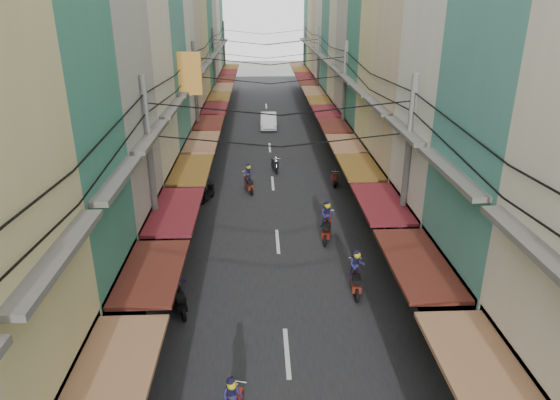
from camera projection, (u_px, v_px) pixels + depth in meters
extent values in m
plane|color=slate|center=(284.00, 317.00, 18.03)|extent=(160.00, 160.00, 0.00)
cube|color=black|center=(270.00, 155.00, 36.55)|extent=(10.00, 80.00, 0.02)
cube|color=slate|center=(181.00, 156.00, 36.29)|extent=(3.00, 80.00, 0.06)
cube|color=slate|center=(358.00, 154.00, 36.80)|extent=(3.00, 80.00, 0.06)
cube|color=#8F6041|center=(112.00, 375.00, 10.94)|extent=(1.80, 4.33, 0.12)
cube|color=#595651|center=(59.00, 255.00, 9.79)|extent=(0.50, 4.23, 0.15)
cube|color=black|center=(108.00, 312.00, 15.58)|extent=(1.20, 4.13, 3.20)
cube|color=#522017|center=(152.00, 271.00, 15.11)|extent=(1.80, 3.96, 0.12)
cube|color=#595651|center=(118.00, 179.00, 13.96)|extent=(0.50, 3.87, 0.15)
cube|color=#ABA89C|center=(40.00, 5.00, 16.53)|extent=(6.00, 5.14, 20.93)
cube|color=black|center=(141.00, 243.00, 19.95)|extent=(1.20, 4.94, 3.20)
cube|color=maroon|center=(176.00, 210.00, 19.48)|extent=(1.80, 4.73, 0.12)
cube|color=#595651|center=(152.00, 136.00, 18.33)|extent=(0.50, 4.63, 0.15)
cube|color=beige|center=(93.00, 47.00, 21.86)|extent=(6.00, 4.95, 17.43)
cube|color=black|center=(163.00, 197.00, 24.62)|extent=(1.20, 4.75, 3.20)
cube|color=brown|center=(191.00, 169.00, 24.16)|extent=(1.80, 4.56, 0.12)
cube|color=#595651|center=(173.00, 108.00, 23.00)|extent=(0.50, 4.46, 0.15)
cube|color=teal|center=(123.00, 49.00, 26.67)|extent=(6.00, 4.99, 16.32)
cube|color=black|center=(178.00, 165.00, 29.23)|extent=(1.20, 4.80, 3.20)
cube|color=#8F6041|center=(202.00, 142.00, 28.76)|extent=(1.80, 4.60, 0.12)
cube|color=#595651|center=(187.00, 90.00, 27.61)|extent=(0.50, 4.50, 0.15)
cube|color=black|center=(188.00, 143.00, 33.69)|extent=(1.20, 4.46, 3.20)
cube|color=#522017|center=(209.00, 123.00, 33.23)|extent=(1.80, 4.27, 0.12)
cube|color=#595651|center=(197.00, 77.00, 32.07)|extent=(0.50, 4.18, 0.15)
cube|color=beige|center=(154.00, 5.00, 34.75)|extent=(6.00, 4.89, 20.58)
cube|color=black|center=(196.00, 126.00, 38.11)|extent=(1.20, 4.70, 3.20)
cube|color=maroon|center=(215.00, 108.00, 37.64)|extent=(1.80, 4.50, 0.12)
cube|color=#595651|center=(204.00, 67.00, 36.49)|extent=(0.50, 4.40, 0.15)
cube|color=#D5C785|center=(167.00, 18.00, 39.51)|extent=(6.00, 4.52, 18.44)
cube|color=black|center=(203.00, 113.00, 42.47)|extent=(1.20, 4.34, 3.20)
cube|color=brown|center=(219.00, 97.00, 42.00)|extent=(1.80, 4.16, 0.12)
cube|color=#595651|center=(210.00, 60.00, 40.85)|extent=(0.50, 4.07, 0.15)
cube|color=#3B836D|center=(175.00, 3.00, 43.60)|extent=(6.00, 5.20, 20.63)
cube|color=black|center=(208.00, 102.00, 46.97)|extent=(1.20, 4.99, 3.20)
cube|color=#8F6041|center=(223.00, 87.00, 46.50)|extent=(1.80, 4.78, 0.12)
cube|color=#595651|center=(214.00, 54.00, 45.35)|extent=(0.50, 4.68, 0.15)
cube|color=black|center=(212.00, 93.00, 51.66)|extent=(1.20, 4.74, 3.20)
cube|color=#522017|center=(226.00, 79.00, 51.19)|extent=(1.80, 4.55, 0.12)
cube|color=#595651|center=(219.00, 49.00, 50.04)|extent=(0.50, 4.45, 0.15)
cube|color=beige|center=(189.00, 0.00, 52.79)|extent=(6.00, 4.96, 21.12)
cube|color=black|center=(216.00, 85.00, 56.24)|extent=(1.20, 4.76, 3.20)
cube|color=maroon|center=(229.00, 72.00, 55.78)|extent=(1.80, 4.56, 0.12)
cube|color=#595651|center=(222.00, 45.00, 54.62)|extent=(0.50, 4.46, 0.15)
cube|color=teal|center=(195.00, 5.00, 57.65)|extent=(6.00, 5.04, 19.90)
cube|color=black|center=(219.00, 79.00, 60.87)|extent=(1.20, 4.84, 3.20)
cube|color=brown|center=(231.00, 67.00, 60.41)|extent=(1.80, 4.64, 0.12)
cube|color=#595651|center=(225.00, 41.00, 59.25)|extent=(0.50, 4.54, 0.15)
cube|color=#5A3B14|center=(190.00, 74.00, 26.35)|extent=(1.20, 0.40, 2.20)
cube|color=#8F6041|center=(484.00, 374.00, 11.00)|extent=(1.80, 4.58, 0.12)
cube|color=#595651|center=(540.00, 252.00, 9.90)|extent=(0.50, 4.48, 0.15)
cube|color=black|center=(458.00, 299.00, 16.22)|extent=(1.20, 4.83, 3.20)
cube|color=#522017|center=(417.00, 262.00, 15.63)|extent=(1.80, 4.63, 0.12)
cube|color=#595651|center=(450.00, 171.00, 14.53)|extent=(0.50, 4.53, 0.15)
cube|color=black|center=(414.00, 233.00, 20.77)|extent=(1.20, 4.60, 3.20)
cube|color=maroon|center=(381.00, 203.00, 20.18)|extent=(1.80, 4.41, 0.12)
cube|color=#595651|center=(404.00, 130.00, 19.08)|extent=(0.50, 4.31, 0.15)
cube|color=beige|center=(457.00, 6.00, 21.88)|extent=(6.00, 4.52, 20.74)
cube|color=black|center=(387.00, 193.00, 25.08)|extent=(1.20, 4.34, 3.20)
cube|color=brown|center=(359.00, 167.00, 24.49)|extent=(1.80, 4.16, 0.12)
cube|color=#595651|center=(377.00, 106.00, 23.39)|extent=(0.50, 4.07, 0.15)
cube|color=#D5C785|center=(420.00, 70.00, 27.13)|extent=(6.00, 4.12, 14.13)
cube|color=black|center=(369.00, 166.00, 29.08)|extent=(1.20, 3.96, 3.20)
cube|color=#8F6041|center=(345.00, 143.00, 28.50)|extent=(1.80, 3.79, 0.12)
cube|color=#595651|center=(359.00, 90.00, 27.40)|extent=(0.50, 3.71, 0.15)
cube|color=#3B836D|center=(402.00, 31.00, 30.41)|extent=(6.00, 4.40, 17.68)
cube|color=black|center=(356.00, 146.00, 33.03)|extent=(1.20, 4.23, 3.20)
cube|color=#522017|center=(334.00, 126.00, 32.45)|extent=(1.80, 4.05, 0.12)
cube|color=#595651|center=(346.00, 79.00, 31.35)|extent=(0.50, 3.96, 0.15)
cube|color=black|center=(345.00, 130.00, 37.22)|extent=(1.20, 4.45, 3.20)
cube|color=maroon|center=(325.00, 111.00, 36.63)|extent=(1.80, 4.26, 0.12)
cube|color=#595651|center=(336.00, 69.00, 35.53)|extent=(0.50, 4.17, 0.15)
cube|color=black|center=(336.00, 117.00, 41.22)|extent=(1.20, 3.84, 3.20)
cube|color=brown|center=(319.00, 100.00, 40.63)|extent=(1.80, 3.68, 0.12)
cube|color=#595651|center=(328.00, 62.00, 39.53)|extent=(0.50, 3.60, 0.15)
cube|color=black|center=(329.00, 106.00, 45.39)|extent=(1.20, 4.81, 3.20)
cube|color=#8F6041|center=(313.00, 91.00, 44.81)|extent=(1.80, 4.61, 0.12)
cube|color=#595651|center=(321.00, 56.00, 43.71)|extent=(0.50, 4.51, 0.15)
cube|color=silver|center=(350.00, 8.00, 47.02)|extent=(6.00, 5.00, 19.71)
cube|color=black|center=(322.00, 96.00, 50.02)|extent=(1.20, 4.80, 3.20)
cube|color=#522017|center=(308.00, 82.00, 49.44)|extent=(1.80, 4.60, 0.12)
cube|color=#595651|center=(315.00, 51.00, 48.34)|extent=(0.50, 4.50, 0.15)
cube|color=beige|center=(342.00, 22.00, 51.87)|extent=(6.00, 4.32, 16.86)
cube|color=black|center=(317.00, 88.00, 54.34)|extent=(1.20, 4.15, 3.20)
cube|color=maroon|center=(304.00, 75.00, 53.75)|extent=(1.80, 3.97, 0.12)
cube|color=#595651|center=(310.00, 46.00, 52.65)|extent=(0.50, 3.89, 0.15)
cube|color=#D5C785|center=(336.00, 5.00, 55.29)|extent=(6.00, 4.33, 19.96)
cube|color=black|center=(313.00, 82.00, 58.34)|extent=(1.20, 4.16, 3.20)
cube|color=brown|center=(300.00, 70.00, 57.76)|extent=(1.80, 3.99, 0.12)
cube|color=#595651|center=(307.00, 43.00, 56.66)|extent=(0.50, 3.90, 0.15)
cube|color=#3B836D|center=(330.00, 30.00, 60.61)|extent=(6.00, 4.88, 14.34)
cube|color=black|center=(309.00, 76.00, 62.61)|extent=(1.20, 4.68, 3.20)
cube|color=#8F6041|center=(297.00, 65.00, 62.02)|extent=(1.80, 4.49, 0.12)
cube|color=#595651|center=(303.00, 40.00, 60.92)|extent=(0.50, 4.39, 0.15)
cylinder|color=slate|center=(153.00, 184.00, 19.08)|extent=(0.26, 0.26, 8.20)
cylinder|color=slate|center=(406.00, 180.00, 19.46)|extent=(0.26, 0.26, 8.20)
cylinder|color=slate|center=(197.00, 106.00, 32.97)|extent=(0.26, 0.26, 8.20)
cylinder|color=slate|center=(344.00, 104.00, 33.36)|extent=(0.26, 0.26, 8.20)
cylinder|color=slate|center=(215.00, 74.00, 46.86)|extent=(0.26, 0.26, 8.20)
cylinder|color=slate|center=(318.00, 73.00, 47.25)|extent=(0.26, 0.26, 8.20)
cylinder|color=slate|center=(224.00, 57.00, 60.75)|extent=(0.26, 0.26, 8.20)
cylinder|color=slate|center=(304.00, 56.00, 61.14)|extent=(0.26, 0.26, 8.20)
imported|color=silver|center=(269.00, 128.00, 44.39)|extent=(4.63, 1.88, 1.63)
imported|color=black|center=(427.00, 281.00, 20.28)|extent=(1.90, 1.08, 1.23)
cylinder|color=black|center=(182.00, 295.00, 18.87)|extent=(0.10, 0.52, 0.52)
cylinder|color=black|center=(177.00, 315.00, 17.65)|extent=(0.10, 0.52, 0.52)
cube|color=black|center=(179.00, 301.00, 18.20)|extent=(0.34, 1.16, 0.28)
cube|color=black|center=(178.00, 298.00, 17.85)|extent=(0.32, 0.55, 0.18)
cube|color=black|center=(181.00, 288.00, 18.63)|extent=(0.30, 0.28, 0.55)
imported|color=#23204B|center=(179.00, 298.00, 18.15)|extent=(0.53, 0.38, 1.34)
sphere|color=gold|center=(177.00, 274.00, 17.77)|extent=(0.28, 0.28, 0.28)
cylinder|color=black|center=(352.00, 277.00, 20.06)|extent=(0.10, 0.53, 0.53)
cylinder|color=black|center=(358.00, 295.00, 18.84)|extent=(0.10, 0.53, 0.53)
cube|color=maroon|center=(355.00, 283.00, 19.39)|extent=(0.34, 1.16, 0.28)
cube|color=black|center=(357.00, 279.00, 19.04)|extent=(0.32, 0.56, 0.18)
cube|color=maroon|center=(353.00, 270.00, 19.81)|extent=(0.30, 0.28, 0.56)
imported|color=#23204B|center=(356.00, 280.00, 19.34)|extent=(0.53, 0.38, 1.34)
sphere|color=gold|center=(357.00, 257.00, 18.96)|extent=(0.28, 0.28, 0.28)
cylinder|color=black|center=(249.00, 184.00, 30.17)|extent=(0.10, 0.50, 0.50)
cylinder|color=black|center=(249.00, 192.00, 29.02)|extent=(0.10, 0.50, 0.50)
cube|color=maroon|center=(249.00, 185.00, 29.54)|extent=(0.33, 1.10, 0.27)
cube|color=black|center=(249.00, 182.00, 29.21)|extent=(0.31, 0.53, 0.17)
cube|color=maroon|center=(249.00, 179.00, 29.95)|extent=(0.29, 0.27, 0.53)
imported|color=#23204B|center=(249.00, 183.00, 29.49)|extent=(0.51, 0.36, 1.27)
sphere|color=gold|center=(249.00, 168.00, 29.13)|extent=(0.27, 0.27, 0.27)
cylinder|color=black|center=(333.00, 177.00, 31.35)|extent=(0.10, 0.50, 0.50)
cylinder|color=black|center=(335.00, 184.00, 30.20)|extent=(0.10, 0.50, 0.50)
cube|color=maroon|center=(334.00, 178.00, 30.72)|extent=(0.32, 1.10, 0.27)
cube|color=black|center=(335.00, 175.00, 30.39)|extent=(0.30, 0.52, 0.17)
cube|color=maroon|center=(333.00, 172.00, 31.12)|extent=(0.29, 0.27, 0.52)
cylinder|color=black|center=(208.00, 193.00, 28.78)|extent=(0.09, 0.49, 0.49)
cylinder|color=black|center=(206.00, 201.00, 27.66)|extent=(0.09, 0.49, 0.49)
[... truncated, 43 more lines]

